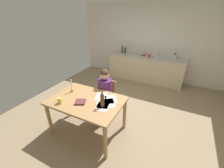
# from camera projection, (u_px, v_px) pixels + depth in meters

# --- Properties ---
(ground_plane) EXTENTS (5.20, 5.20, 0.04)m
(ground_plane) POSITION_uv_depth(u_px,v_px,m) (119.00, 114.00, 3.67)
(ground_plane) COLOR #937F60
(wall_back) EXTENTS (5.20, 0.12, 2.60)m
(wall_back) POSITION_uv_depth(u_px,v_px,m) (150.00, 42.00, 5.14)
(wall_back) COLOR silver
(wall_back) RESTS_ON ground
(kitchen_counter) EXTENTS (2.63, 0.64, 0.90)m
(kitchen_counter) POSITION_uv_depth(u_px,v_px,m) (145.00, 68.00, 5.24)
(kitchen_counter) COLOR beige
(kitchen_counter) RESTS_ON ground
(dining_table) EXTENTS (1.40, 0.96, 0.78)m
(dining_table) POSITION_uv_depth(u_px,v_px,m) (87.00, 104.00, 2.85)
(dining_table) COLOR tan
(dining_table) RESTS_ON ground
(chair_at_table) EXTENTS (0.41, 0.41, 0.86)m
(chair_at_table) POSITION_uv_depth(u_px,v_px,m) (107.00, 96.00, 3.49)
(chair_at_table) COLOR tan
(chair_at_table) RESTS_ON ground
(person_seated) EXTENTS (0.33, 0.59, 1.19)m
(person_seated) POSITION_uv_depth(u_px,v_px,m) (104.00, 92.00, 3.28)
(person_seated) COLOR #592666
(person_seated) RESTS_ON ground
(coffee_mug) EXTENTS (0.11, 0.07, 0.11)m
(coffee_mug) POSITION_uv_depth(u_px,v_px,m) (60.00, 101.00, 2.68)
(coffee_mug) COLOR #F2CC4C
(coffee_mug) RESTS_ON dining_table
(candlestick) EXTENTS (0.06, 0.06, 0.28)m
(candlestick) POSITION_uv_depth(u_px,v_px,m) (72.00, 88.00, 3.05)
(candlestick) COLOR gold
(candlestick) RESTS_ON dining_table
(book_magazine) EXTENTS (0.24, 0.24, 0.03)m
(book_magazine) POSITION_uv_depth(u_px,v_px,m) (80.00, 102.00, 2.71)
(book_magazine) COLOR brown
(book_magazine) RESTS_ON dining_table
(paper_letter) EXTENTS (0.32, 0.36, 0.00)m
(paper_letter) POSITION_uv_depth(u_px,v_px,m) (102.00, 106.00, 2.61)
(paper_letter) COLOR white
(paper_letter) RESTS_ON dining_table
(paper_bill) EXTENTS (0.34, 0.36, 0.00)m
(paper_bill) POSITION_uv_depth(u_px,v_px,m) (109.00, 103.00, 2.70)
(paper_bill) COLOR white
(paper_bill) RESTS_ON dining_table
(paper_envelope) EXTENTS (0.34, 0.36, 0.00)m
(paper_envelope) POSITION_uv_depth(u_px,v_px,m) (111.00, 99.00, 2.81)
(paper_envelope) COLOR white
(paper_envelope) RESTS_ON dining_table
(paper_receipt) EXTENTS (0.30, 0.35, 0.00)m
(paper_receipt) POSITION_uv_depth(u_px,v_px,m) (101.00, 96.00, 2.90)
(paper_receipt) COLOR white
(paper_receipt) RESTS_ON dining_table
(paper_notice) EXTENTS (0.27, 0.34, 0.00)m
(paper_notice) POSITION_uv_depth(u_px,v_px,m) (104.00, 104.00, 2.68)
(paper_notice) COLOR white
(paper_notice) RESTS_ON dining_table
(wine_bottle_on_table) EXTENTS (0.07, 0.07, 0.30)m
(wine_bottle_on_table) POSITION_uv_depth(u_px,v_px,m) (102.00, 100.00, 2.55)
(wine_bottle_on_table) COLOR #593319
(wine_bottle_on_table) RESTS_ON dining_table
(sink_unit) EXTENTS (0.36, 0.36, 0.24)m
(sink_unit) POSITION_uv_depth(u_px,v_px,m) (158.00, 57.00, 4.87)
(sink_unit) COLOR #B2B7BC
(sink_unit) RESTS_ON kitchen_counter
(bottle_oil) EXTENTS (0.06, 0.06, 0.29)m
(bottle_oil) POSITION_uv_depth(u_px,v_px,m) (122.00, 50.00, 5.34)
(bottle_oil) COLOR #593319
(bottle_oil) RESTS_ON kitchen_counter
(bottle_vinegar) EXTENTS (0.06, 0.06, 0.25)m
(bottle_vinegar) POSITION_uv_depth(u_px,v_px,m) (125.00, 50.00, 5.33)
(bottle_vinegar) COLOR #194C23
(bottle_vinegar) RESTS_ON kitchen_counter
(mixing_bowl) EXTENTS (0.22, 0.22, 0.10)m
(mixing_bowl) POSITION_uv_depth(u_px,v_px,m) (143.00, 54.00, 5.10)
(mixing_bowl) COLOR tan
(mixing_bowl) RESTS_ON kitchen_counter
(stovetop_kettle) EXTENTS (0.18, 0.18, 0.22)m
(stovetop_kettle) POSITION_uv_depth(u_px,v_px,m) (175.00, 57.00, 4.63)
(stovetop_kettle) COLOR #B7BABF
(stovetop_kettle) RESTS_ON kitchen_counter
(wine_glass_near_sink) EXTENTS (0.07, 0.07, 0.15)m
(wine_glass_near_sink) POSITION_uv_depth(u_px,v_px,m) (149.00, 52.00, 5.08)
(wine_glass_near_sink) COLOR silver
(wine_glass_near_sink) RESTS_ON kitchen_counter
(wine_glass_by_kettle) EXTENTS (0.07, 0.07, 0.15)m
(wine_glass_by_kettle) POSITION_uv_depth(u_px,v_px,m) (146.00, 52.00, 5.13)
(wine_glass_by_kettle) COLOR silver
(wine_glass_by_kettle) RESTS_ON kitchen_counter
(wine_glass_back_left) EXTENTS (0.07, 0.07, 0.15)m
(wine_glass_back_left) POSITION_uv_depth(u_px,v_px,m) (144.00, 52.00, 5.16)
(wine_glass_back_left) COLOR silver
(wine_glass_back_left) RESTS_ON kitchen_counter
(wine_glass_back_right) EXTENTS (0.07, 0.07, 0.15)m
(wine_glass_back_right) POSITION_uv_depth(u_px,v_px,m) (141.00, 51.00, 5.20)
(wine_glass_back_right) COLOR silver
(wine_glass_back_right) RESTS_ON kitchen_counter
(teacup_on_counter) EXTENTS (0.13, 0.09, 0.10)m
(teacup_on_counter) POSITION_uv_depth(u_px,v_px,m) (149.00, 56.00, 4.84)
(teacup_on_counter) COLOR #D84C3F
(teacup_on_counter) RESTS_ON kitchen_counter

